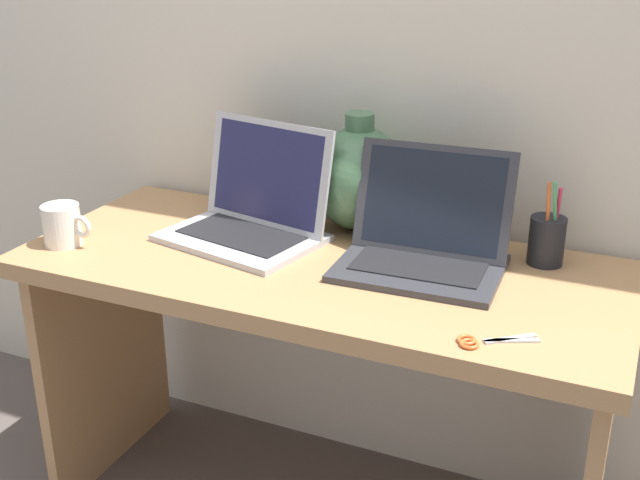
{
  "coord_description": "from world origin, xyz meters",
  "views": [
    {
      "loc": [
        0.65,
        -1.46,
        1.39
      ],
      "look_at": [
        0.0,
        0.0,
        0.75
      ],
      "focal_mm": 44.84,
      "sensor_mm": 36.0,
      "label": 1
    }
  ],
  "objects_px": {
    "laptop_left": "(254,207)",
    "laptop_right": "(426,237)",
    "green_vase": "(359,178)",
    "scissors": "(483,341)",
    "coffee_mug": "(63,225)",
    "pen_cup": "(547,240)"
  },
  "relations": [
    {
      "from": "laptop_left",
      "to": "laptop_right",
      "type": "xyz_separation_m",
      "value": [
        0.42,
        -0.0,
        -0.01
      ]
    },
    {
      "from": "green_vase",
      "to": "scissors",
      "type": "distance_m",
      "value": 0.61
    },
    {
      "from": "green_vase",
      "to": "coffee_mug",
      "type": "relative_size",
      "value": 2.25
    },
    {
      "from": "green_vase",
      "to": "pen_cup",
      "type": "relative_size",
      "value": 1.46
    },
    {
      "from": "green_vase",
      "to": "scissors",
      "type": "relative_size",
      "value": 2.03
    },
    {
      "from": "green_vase",
      "to": "scissors",
      "type": "height_order",
      "value": "green_vase"
    },
    {
      "from": "laptop_left",
      "to": "scissors",
      "type": "distance_m",
      "value": 0.68
    },
    {
      "from": "laptop_right",
      "to": "coffee_mug",
      "type": "xyz_separation_m",
      "value": [
        -0.79,
        -0.22,
        -0.02
      ]
    },
    {
      "from": "pen_cup",
      "to": "scissors",
      "type": "relative_size",
      "value": 1.39
    },
    {
      "from": "pen_cup",
      "to": "scissors",
      "type": "height_order",
      "value": "pen_cup"
    },
    {
      "from": "laptop_right",
      "to": "laptop_left",
      "type": "bearing_deg",
      "value": 179.41
    },
    {
      "from": "green_vase",
      "to": "coffee_mug",
      "type": "height_order",
      "value": "green_vase"
    },
    {
      "from": "coffee_mug",
      "to": "scissors",
      "type": "bearing_deg",
      "value": -3.86
    },
    {
      "from": "laptop_left",
      "to": "scissors",
      "type": "relative_size",
      "value": 2.86
    },
    {
      "from": "scissors",
      "to": "green_vase",
      "type": "bearing_deg",
      "value": 132.93
    },
    {
      "from": "laptop_left",
      "to": "coffee_mug",
      "type": "xyz_separation_m",
      "value": [
        -0.37,
        -0.23,
        -0.02
      ]
    },
    {
      "from": "laptop_right",
      "to": "green_vase",
      "type": "distance_m",
      "value": 0.27
    },
    {
      "from": "laptop_left",
      "to": "coffee_mug",
      "type": "distance_m",
      "value": 0.44
    },
    {
      "from": "green_vase",
      "to": "coffee_mug",
      "type": "xyz_separation_m",
      "value": [
        -0.57,
        -0.37,
        -0.08
      ]
    },
    {
      "from": "laptop_right",
      "to": "coffee_mug",
      "type": "relative_size",
      "value": 2.82
    },
    {
      "from": "laptop_left",
      "to": "green_vase",
      "type": "xyz_separation_m",
      "value": [
        0.2,
        0.14,
        0.06
      ]
    },
    {
      "from": "laptop_left",
      "to": "green_vase",
      "type": "distance_m",
      "value": 0.26
    }
  ]
}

